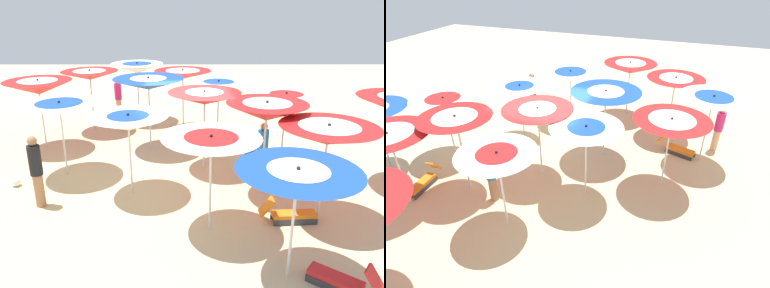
# 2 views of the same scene
# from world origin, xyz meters

# --- Properties ---
(ground) EXTENTS (39.04, 39.04, 0.04)m
(ground) POSITION_xyz_m (0.00, 0.00, -0.02)
(ground) COLOR beige
(beach_umbrella_1) EXTENTS (1.91, 1.91, 2.29)m
(beach_umbrella_1) POSITION_xyz_m (-2.87, -0.14, 2.08)
(beach_umbrella_1) COLOR silver
(beach_umbrella_1) RESTS_ON ground
(beach_umbrella_2) EXTENTS (1.98, 1.98, 2.34)m
(beach_umbrella_2) POSITION_xyz_m (-1.03, -1.68, 2.12)
(beach_umbrella_2) COLOR silver
(beach_umbrella_2) RESTS_ON ground
(beach_umbrella_3) EXTENTS (2.14, 2.14, 2.34)m
(beach_umbrella_3) POSITION_xyz_m (0.17, -3.74, 2.13)
(beach_umbrella_3) COLOR silver
(beach_umbrella_3) RESTS_ON ground
(beach_umbrella_4) EXTENTS (2.08, 2.08, 2.43)m
(beach_umbrella_4) POSITION_xyz_m (2.02, -4.80, 2.17)
(beach_umbrella_4) COLOR silver
(beach_umbrella_4) RESTS_ON ground
(beach_umbrella_5) EXTENTS (2.13, 2.13, 2.32)m
(beach_umbrella_5) POSITION_xyz_m (-3.07, 2.93, 2.06)
(beach_umbrella_5) COLOR silver
(beach_umbrella_5) RESTS_ON ground
(beach_umbrella_6) EXTENTS (1.99, 1.99, 2.50)m
(beach_umbrella_6) POSITION_xyz_m (-1.97, 1.69, 2.23)
(beach_umbrella_6) COLOR silver
(beach_umbrella_6) RESTS_ON ground
(beach_umbrella_7) EXTENTS (2.10, 2.10, 2.37)m
(beach_umbrella_7) POSITION_xyz_m (-0.52, -0.02, 2.13)
(beach_umbrella_7) COLOR silver
(beach_umbrella_7) RESTS_ON ground
(beach_umbrella_8) EXTENTS (2.29, 2.29, 2.46)m
(beach_umbrella_8) POSITION_xyz_m (1.23, -1.57, 2.22)
(beach_umbrella_8) COLOR silver
(beach_umbrella_8) RESTS_ON ground
(beach_umbrella_9) EXTENTS (2.09, 2.09, 2.36)m
(beach_umbrella_9) POSITION_xyz_m (3.60, -3.54, 2.14)
(beach_umbrella_9) COLOR silver
(beach_umbrella_9) RESTS_ON ground
(beach_umbrella_10) EXTENTS (2.12, 2.12, 2.20)m
(beach_umbrella_10) POSITION_xyz_m (-1.91, 4.91, 1.95)
(beach_umbrella_10) COLOR silver
(beach_umbrella_10) RESTS_ON ground
(beach_umbrella_11) EXTENTS (2.08, 2.08, 2.22)m
(beach_umbrella_11) POSITION_xyz_m (-0.55, 3.36, 2.00)
(beach_umbrella_11) COLOR silver
(beach_umbrella_11) RESTS_ON ground
(beach_umbrella_12) EXTENTS (2.00, 2.00, 2.18)m
(beach_umbrella_12) POSITION_xyz_m (1.40, 1.66, 1.93)
(beach_umbrella_12) COLOR silver
(beach_umbrella_12) RESTS_ON ground
(beach_umbrella_13) EXTENTS (2.17, 2.17, 2.20)m
(beach_umbrella_13) POSITION_xyz_m (3.45, 0.50, 1.98)
(beach_umbrella_13) COLOR silver
(beach_umbrella_13) RESTS_ON ground
(beach_umbrella_14) EXTENTS (2.17, 2.17, 2.38)m
(beach_umbrella_14) POSITION_xyz_m (4.79, -1.62, 2.10)
(beach_umbrella_14) COLOR silver
(beach_umbrella_14) RESTS_ON ground
(lounger_0) EXTENTS (0.77, 1.44, 0.61)m
(lounger_0) POSITION_xyz_m (2.22, -4.03, 0.21)
(lounger_0) COLOR #333338
(lounger_0) RESTS_ON ground
(lounger_1) EXTENTS (1.20, 1.05, 0.66)m
(lounger_1) POSITION_xyz_m (-2.76, 5.27, 0.21)
(lounger_1) COLOR #333338
(lounger_1) RESTS_ON ground
(lounger_2) EXTENTS (1.33, 0.40, 0.62)m
(lounger_2) POSITION_xyz_m (-2.38, 3.07, 0.20)
(lounger_2) COLOR #333338
(lounger_2) RESTS_ON ground
(beachgoer_0) EXTENTS (0.30, 0.30, 1.81)m
(beachgoer_0) POSITION_xyz_m (3.54, 2.32, 0.96)
(beachgoer_0) COLOR #A3704C
(beachgoer_0) RESTS_ON ground
(beachgoer_1) EXTENTS (0.30, 0.30, 1.70)m
(beachgoer_1) POSITION_xyz_m (2.94, -5.26, 0.89)
(beachgoer_1) COLOR #D8A87F
(beachgoer_1) RESTS_ON ground
(beachgoer_2) EXTENTS (0.30, 0.30, 1.64)m
(beachgoer_2) POSITION_xyz_m (-2.12, 0.73, 0.86)
(beachgoer_2) COLOR #A3704C
(beachgoer_2) RESTS_ON ground
(beach_ball) EXTENTS (0.25, 0.25, 0.25)m
(beach_ball) POSITION_xyz_m (4.61, 1.26, 0.12)
(beach_ball) COLOR white
(beach_ball) RESTS_ON ground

